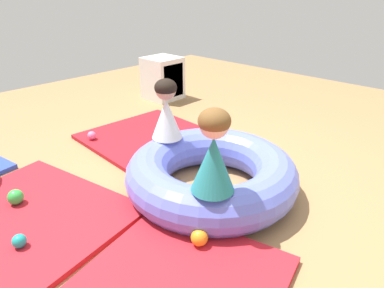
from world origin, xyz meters
The scene contains 12 objects.
ground_plane centered at (0.00, 0.00, 0.00)m, with size 8.00×8.00×0.00m, color #9E7549.
gym_mat_far_left centered at (-1.13, 0.68, 0.02)m, with size 1.26×1.28×0.04m, color red.
gym_mat_near_right centered at (0.40, 1.14, 0.02)m, with size 1.14×1.13×0.04m, color #B21923.
inflatable_cushion centered at (0.08, 0.03, 0.16)m, with size 1.29×1.29×0.32m, color #6070E5.
child_in_white centered at (0.07, 0.50, 0.56)m, with size 0.33×0.33×0.48m.
child_in_teal centered at (-0.27, -0.28, 0.57)m, with size 0.38×0.38×0.52m.
play_ball_teal centered at (-1.20, 0.42, 0.08)m, with size 0.08×0.08×0.08m, color teal.
play_ball_yellow centered at (0.46, 0.74, 0.08)m, with size 0.08×0.08×0.08m, color yellow.
play_ball_pink centered at (-0.06, 1.47, 0.08)m, with size 0.09×0.09×0.09m, color pink.
play_ball_orange centered at (-0.45, -0.34, 0.09)m, with size 0.10×0.10×0.10m, color orange.
play_ball_green centered at (-1.03, 0.88, 0.09)m, with size 0.11×0.11×0.11m, color green.
storage_cube centered at (1.45, 2.06, 0.28)m, with size 0.44×0.44×0.56m.
Camera 1 is at (-1.66, -1.44, 1.47)m, focal length 32.52 mm.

